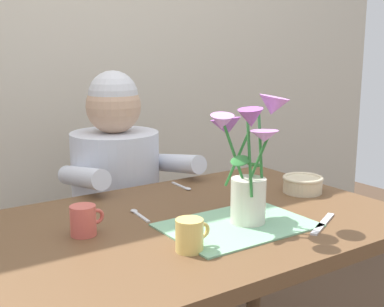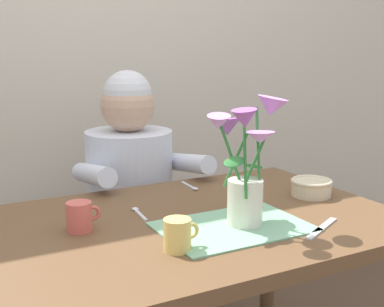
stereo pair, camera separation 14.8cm
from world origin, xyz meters
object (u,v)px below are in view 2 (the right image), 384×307
Objects in this scene: seated_person at (131,214)px; coffee_cup at (178,235)px; flower_vase at (245,161)px; tea_cup at (80,217)px; ceramic_bowl at (311,187)px; dinner_knife at (322,228)px.

seated_person reaches higher than coffee_cup.
flower_vase reaches higher than coffee_cup.
seated_person is 12.20× the size of tea_cup.
seated_person is at bearing 57.20° from tea_cup.
coffee_cup is at bearing -106.17° from seated_person.
ceramic_bowl is 0.32m from dinner_knife.
seated_person is 0.81m from flower_vase.
ceramic_bowl is 0.72× the size of dinner_knife.
flower_vase is 3.84× the size of tea_cup.
coffee_cup is at bearing 145.19° from dinner_knife.
seated_person is 5.97× the size of dinner_knife.
coffee_cup is at bearing -161.75° from flower_vase.
ceramic_bowl is 1.46× the size of coffee_cup.
flower_vase is at bearing -160.54° from ceramic_bowl.
flower_vase is (0.06, -0.72, 0.36)m from seated_person.
dinner_knife is (-0.19, -0.26, -0.03)m from ceramic_bowl.
flower_vase reaches higher than dinner_knife.
seated_person is at bearing 77.04° from dinner_knife.
tea_cup is (-0.36, -0.56, 0.22)m from seated_person.
dinner_knife is (0.16, -0.13, -0.18)m from flower_vase.
tea_cup is at bearing -125.74° from seated_person.
flower_vase is at bearing 18.25° from coffee_cup.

